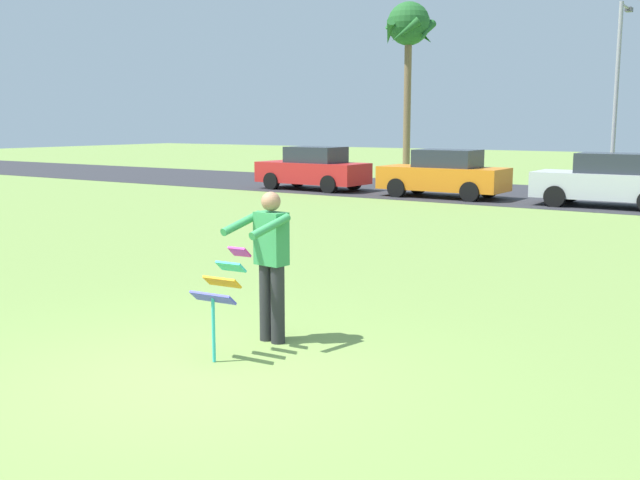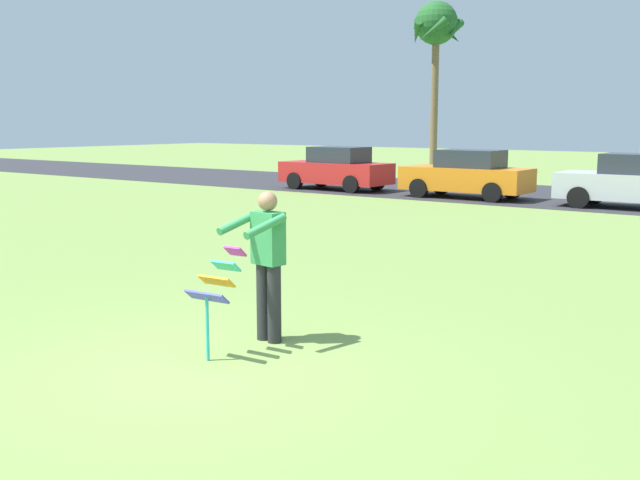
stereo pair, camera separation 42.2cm
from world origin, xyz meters
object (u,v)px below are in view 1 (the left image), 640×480
at_px(person_kite_flyer, 270,261).
at_px(palm_tree_left_near, 409,31).
at_px(parked_car_red, 313,169).
at_px(parked_car_silver, 609,181).
at_px(streetlight_pole, 618,83).
at_px(kite_held, 222,286).
at_px(parked_car_orange, 444,174).

distance_m(person_kite_flyer, palm_tree_left_near, 30.43).
xyz_separation_m(parked_car_red, palm_tree_left_near, (-1.64, 10.90, 6.16)).
xyz_separation_m(parked_car_silver, streetlight_pole, (-1.53, 7.65, 3.22)).
bearing_deg(kite_held, person_kite_flyer, 84.53).
distance_m(parked_car_orange, palm_tree_left_near, 14.30).
bearing_deg(streetlight_pole, parked_car_red, -139.60).
distance_m(kite_held, streetlight_pole, 25.03).
height_order(parked_car_silver, palm_tree_left_near, palm_tree_left_near).
bearing_deg(kite_held, parked_car_orange, 106.53).
relative_size(parked_car_orange, streetlight_pole, 0.60).
relative_size(palm_tree_left_near, streetlight_pole, 1.19).
distance_m(parked_car_silver, palm_tree_left_near, 17.46).
relative_size(parked_car_red, parked_car_silver, 1.01).
distance_m(parked_car_red, parked_car_orange, 5.26).
height_order(parked_car_orange, streetlight_pole, streetlight_pole).
distance_m(parked_car_red, streetlight_pole, 12.23).
height_order(parked_car_orange, parked_car_silver, same).
xyz_separation_m(parked_car_red, parked_car_silver, (10.52, 0.00, 0.00)).
distance_m(palm_tree_left_near, streetlight_pole, 11.50).
bearing_deg(parked_car_red, streetlight_pole, 40.40).
bearing_deg(parked_car_red, person_kite_flyer, -57.57).
bearing_deg(kite_held, parked_car_red, 121.11).
relative_size(parked_car_orange, palm_tree_left_near, 0.50).
relative_size(kite_held, parked_car_red, 0.27).
xyz_separation_m(kite_held, parked_car_orange, (-5.09, 17.14, -0.01)).
relative_size(kite_held, parked_car_orange, 0.28).
bearing_deg(parked_car_silver, streetlight_pole, 101.34).
height_order(kite_held, palm_tree_left_near, palm_tree_left_near).
bearing_deg(person_kite_flyer, kite_held, -95.47).
xyz_separation_m(person_kite_flyer, palm_tree_left_near, (-12.06, 27.29, 5.99)).
distance_m(person_kite_flyer, parked_car_red, 19.42).
bearing_deg(person_kite_flyer, parked_car_silver, 89.62).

